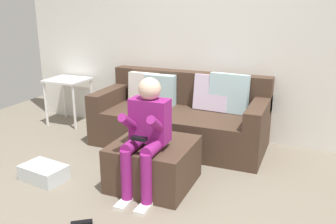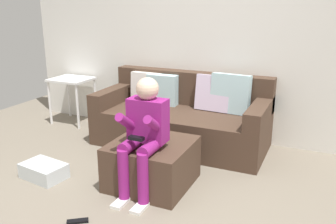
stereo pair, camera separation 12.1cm
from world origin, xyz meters
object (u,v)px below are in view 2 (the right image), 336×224
at_px(person_seated, 144,130).
at_px(storage_bin, 44,171).
at_px(remote_near_ottoman, 78,221).
at_px(side_table, 72,86).
at_px(ottoman, 152,163).
at_px(couch_sectional, 183,118).

distance_m(person_seated, storage_bin, 1.23).
bearing_deg(remote_near_ottoman, side_table, 92.77).
bearing_deg(ottoman, remote_near_ottoman, -107.13).
bearing_deg(storage_bin, side_table, 118.42).
bearing_deg(ottoman, couch_sectional, 96.78).
xyz_separation_m(person_seated, remote_near_ottoman, (-0.27, -0.67, -0.62)).
bearing_deg(remote_near_ottoman, storage_bin, 112.17).
bearing_deg(person_seated, remote_near_ottoman, -112.09).
bearing_deg(ottoman, storage_bin, -162.32).
distance_m(ottoman, remote_near_ottoman, 0.91).
xyz_separation_m(person_seated, storage_bin, (-1.08, -0.16, -0.55)).
distance_m(couch_sectional, remote_near_ottoman, 2.02).
height_order(ottoman, person_seated, person_seated).
xyz_separation_m(side_table, remote_near_ottoman, (1.67, -2.10, -0.55)).
relative_size(person_seated, side_table, 1.64).
bearing_deg(person_seated, couch_sectional, 96.30).
height_order(side_table, remote_near_ottoman, side_table).
bearing_deg(side_table, storage_bin, -61.58).
bearing_deg(couch_sectional, ottoman, -83.22).
distance_m(person_seated, side_table, 2.42).
height_order(person_seated, remote_near_ottoman, person_seated).
bearing_deg(side_table, ottoman, -32.90).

